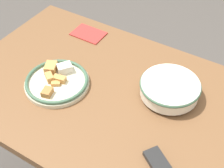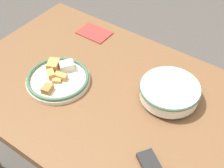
% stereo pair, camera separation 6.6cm
% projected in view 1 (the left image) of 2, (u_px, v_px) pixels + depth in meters
% --- Properties ---
extents(dining_table, '(1.46, 0.81, 0.73)m').
position_uv_depth(dining_table, '(127.00, 114.00, 1.31)').
color(dining_table, brown).
rests_on(dining_table, ground_plane).
extents(noodle_bowl, '(0.24, 0.24, 0.07)m').
position_uv_depth(noodle_bowl, '(170.00, 88.00, 1.24)').
color(noodle_bowl, silver).
rests_on(noodle_bowl, dining_table).
extents(food_plate, '(0.27, 0.27, 0.05)m').
position_uv_depth(food_plate, '(57.00, 81.00, 1.30)').
color(food_plate, beige).
rests_on(food_plate, dining_table).
extents(folded_napkin, '(0.16, 0.11, 0.01)m').
position_uv_depth(folded_napkin, '(88.00, 34.00, 1.56)').
color(folded_napkin, '#B2332D').
rests_on(folded_napkin, dining_table).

